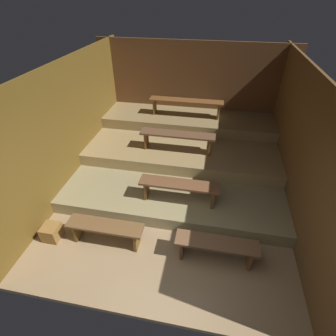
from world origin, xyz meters
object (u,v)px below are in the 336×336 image
bench_upper_center (186,103)px  wooden_crate_floor (52,232)px  bench_floor_left (105,229)px  bench_middle_center (177,137)px  bench_floor_right (216,246)px  bench_lower_center (179,187)px

bench_upper_center → wooden_crate_floor: bench_upper_center is taller
bench_floor_left → bench_middle_center: size_ratio=0.77×
bench_floor_right → bench_lower_center: bench_lower_center is taller
bench_lower_center → bench_floor_left: bearing=-137.9°
bench_floor_right → bench_middle_center: 2.85m
bench_floor_left → bench_middle_center: 2.78m
bench_floor_right → bench_upper_center: 4.24m
bench_floor_right → bench_lower_center: 1.37m
bench_floor_left → bench_lower_center: size_ratio=0.87×
bench_floor_right → wooden_crate_floor: size_ratio=4.50×
bench_floor_left → bench_floor_right: (1.98, 0.00, 0.00)m
wooden_crate_floor → bench_middle_center: bearing=53.8°
bench_floor_left → bench_upper_center: bench_upper_center is taller
bench_middle_center → wooden_crate_floor: size_ratio=5.84×
bench_floor_left → bench_floor_right: size_ratio=1.00×
bench_floor_left → bench_lower_center: bench_lower_center is taller
wooden_crate_floor → bench_floor_right: bearing=2.1°
bench_floor_left → bench_floor_right: bearing=0.0°
bench_lower_center → wooden_crate_floor: (-2.24, -1.17, -0.50)m
bench_lower_center → bench_upper_center: size_ratio=0.78×
bench_floor_left → bench_upper_center: (0.90, 4.00, 0.88)m
bench_middle_center → bench_lower_center: bearing=-79.4°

